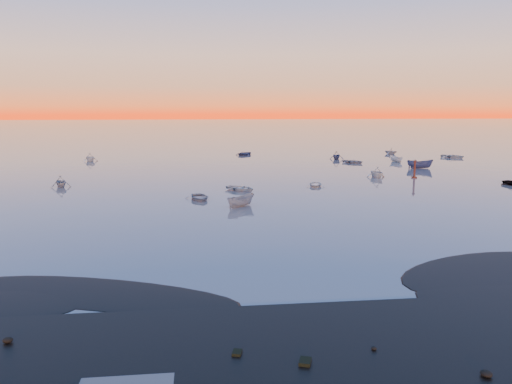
{
  "coord_description": "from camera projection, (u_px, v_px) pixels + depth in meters",
  "views": [
    {
      "loc": [
        -9.57,
        -27.91,
        10.46
      ],
      "look_at": [
        -3.11,
        28.0,
        0.83
      ],
      "focal_mm": 35.0,
      "sensor_mm": 36.0,
      "label": 1
    }
  ],
  "objects": [
    {
      "name": "boat_near_center",
      "position": [
        241.0,
        206.0,
        53.08
      ],
      "size": [
        3.35,
        3.8,
        1.25
      ],
      "primitive_type": "imported",
      "rotation": [
        0.0,
        0.0,
        2.2
      ],
      "color": "gray",
      "rests_on": "ground"
    },
    {
      "name": "mud_lobes",
      "position": [
        365.0,
        288.0,
        29.19
      ],
      "size": [
        140.0,
        6.0,
        0.07
      ],
      "primitive_type": null,
      "color": "black",
      "rests_on": "ground"
    },
    {
      "name": "ground",
      "position": [
        236.0,
        148.0,
        128.09
      ],
      "size": [
        600.0,
        600.0,
        0.0
      ],
      "primitive_type": "plane",
      "color": "slate",
      "rests_on": "ground"
    },
    {
      "name": "boat_near_right",
      "position": [
        377.0,
        177.0,
        75.04
      ],
      "size": [
        3.83,
        2.29,
        1.25
      ],
      "primitive_type": "imported",
      "rotation": [
        0.0,
        0.0,
        3.34
      ],
      "color": "silver",
      "rests_on": "ground"
    },
    {
      "name": "channel_marker",
      "position": [
        415.0,
        170.0,
        74.13
      ],
      "size": [
        0.81,
        0.81,
        2.88
      ],
      "color": "#44190E",
      "rests_on": "ground"
    },
    {
      "name": "boat_near_left",
      "position": [
        241.0,
        191.0,
        63.07
      ],
      "size": [
        4.11,
        4.12,
        1.03
      ],
      "primitive_type": "imported",
      "rotation": [
        0.0,
        0.0,
        0.79
      ],
      "color": "silver",
      "rests_on": "ground"
    },
    {
      "name": "moored_fleet",
      "position": [
        257.0,
        171.0,
        82.07
      ],
      "size": [
        124.0,
        58.0,
        1.2
      ],
      "primitive_type": null,
      "color": "silver",
      "rests_on": "ground"
    }
  ]
}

